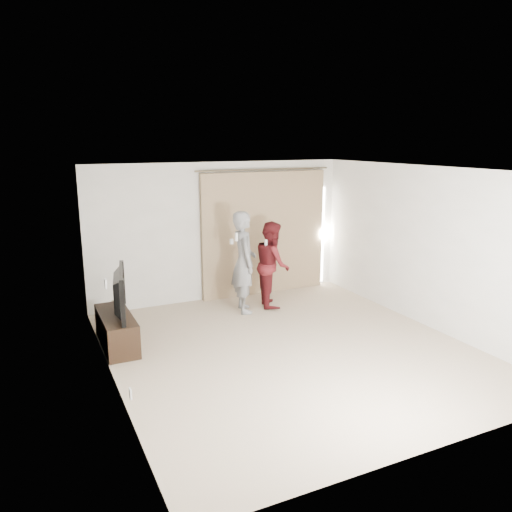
{
  "coord_description": "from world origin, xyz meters",
  "views": [
    {
      "loc": [
        -3.36,
        -5.95,
        3.0
      ],
      "look_at": [
        0.02,
        1.2,
        1.15
      ],
      "focal_mm": 35.0,
      "sensor_mm": 36.0,
      "label": 1
    }
  ],
  "objects_px": {
    "tv_console": "(117,330)",
    "person_woman": "(272,264)",
    "person_man": "(244,262)",
    "tv": "(114,293)"
  },
  "relations": [
    {
      "from": "tv_console",
      "to": "tv",
      "type": "relative_size",
      "value": 1.08
    },
    {
      "from": "tv_console",
      "to": "person_man",
      "type": "bearing_deg",
      "value": 14.8
    },
    {
      "from": "tv_console",
      "to": "person_woman",
      "type": "height_order",
      "value": "person_woman"
    },
    {
      "from": "tv",
      "to": "person_man",
      "type": "distance_m",
      "value": 2.42
    },
    {
      "from": "person_woman",
      "to": "tv_console",
      "type": "bearing_deg",
      "value": -166.66
    },
    {
      "from": "tv_console",
      "to": "person_woman",
      "type": "xyz_separation_m",
      "value": [
        2.94,
        0.7,
        0.54
      ]
    },
    {
      "from": "tv_console",
      "to": "tv",
      "type": "xyz_separation_m",
      "value": [
        0.0,
        0.0,
        0.58
      ]
    },
    {
      "from": "person_woman",
      "to": "tv",
      "type": "bearing_deg",
      "value": -166.66
    },
    {
      "from": "tv_console",
      "to": "tv",
      "type": "height_order",
      "value": "tv"
    },
    {
      "from": "person_man",
      "to": "person_woman",
      "type": "height_order",
      "value": "person_man"
    }
  ]
}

